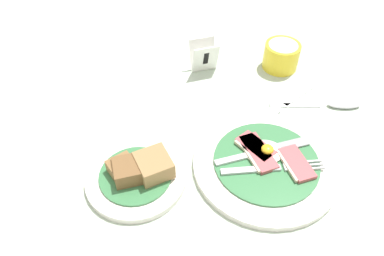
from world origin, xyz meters
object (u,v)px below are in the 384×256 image
(number_card, at_px, (204,56))
(teaspoon_by_saucer, at_px, (278,108))
(bread_plate, at_px, (138,174))
(sugar_cup, at_px, (281,55))
(teaspoon_near_cup, at_px, (331,104))
(breakfast_plate, at_px, (266,163))

(number_card, height_order, teaspoon_by_saucer, number_card)
(bread_plate, xyz_separation_m, teaspoon_by_saucer, (0.31, 0.13, -0.01))
(sugar_cup, xyz_separation_m, teaspoon_by_saucer, (-0.06, -0.14, -0.03))
(bread_plate, height_order, number_card, number_card)
(teaspoon_near_cup, bearing_deg, breakfast_plate, -134.12)
(teaspoon_by_saucer, bearing_deg, bread_plate, -7.83)
(bread_plate, distance_m, teaspoon_near_cup, 0.44)
(sugar_cup, distance_m, teaspoon_near_cup, 0.17)
(bread_plate, height_order, sugar_cup, sugar_cup)
(bread_plate, distance_m, number_card, 0.35)
(breakfast_plate, bearing_deg, number_card, 99.51)
(number_card, bearing_deg, bread_plate, -127.64)
(breakfast_plate, height_order, teaspoon_near_cup, breakfast_plate)
(sugar_cup, bearing_deg, breakfast_plate, -114.56)
(number_card, relative_size, teaspoon_by_saucer, 0.42)
(number_card, height_order, teaspoon_near_cup, number_card)
(breakfast_plate, distance_m, bread_plate, 0.23)
(teaspoon_by_saucer, height_order, teaspoon_near_cup, same)
(bread_plate, xyz_separation_m, teaspoon_near_cup, (0.42, 0.12, -0.01))
(teaspoon_near_cup, bearing_deg, sugar_cup, 122.88)
(bread_plate, bearing_deg, number_card, 58.25)
(number_card, bearing_deg, teaspoon_by_saucer, -59.21)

